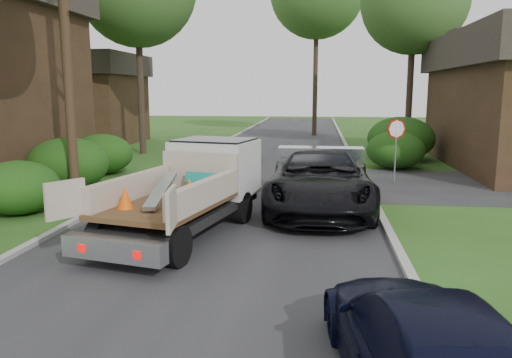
{
  "coord_description": "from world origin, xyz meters",
  "views": [
    {
      "loc": [
        2.31,
        -10.05,
        3.48
      ],
      "look_at": [
        0.71,
        2.78,
        1.2
      ],
      "focal_mm": 35.0,
      "sensor_mm": 36.0,
      "label": 1
    }
  ],
  "objects": [
    {
      "name": "utility_pole",
      "position": [
        -5.48,
        4.98,
        5.17
      ],
      "size": [
        2.42,
        1.25,
        10.0
      ],
      "color": "#382619",
      "rests_on": "ground"
    },
    {
      "name": "hedge_right_b",
      "position": [
        6.5,
        16.0,
        1.1
      ],
      "size": [
        3.38,
        3.38,
        2.21
      ],
      "primitive_type": "ellipsoid",
      "color": "#10400E",
      "rests_on": "ground"
    },
    {
      "name": "house_left_far",
      "position": [
        -13.5,
        22.0,
        3.05
      ],
      "size": [
        7.56,
        7.56,
        6.0
      ],
      "color": "#352516",
      "rests_on": "ground"
    },
    {
      "name": "hedge_left_c",
      "position": [
        -6.8,
        10.0,
        0.85
      ],
      "size": [
        2.6,
        2.6,
        1.7
      ],
      "primitive_type": "ellipsoid",
      "color": "#10400E",
      "rests_on": "ground"
    },
    {
      "name": "road",
      "position": [
        0.0,
        10.0,
        0.0
      ],
      "size": [
        8.0,
        90.0,
        0.02
      ],
      "primitive_type": "cube",
      "color": "#28282B",
      "rests_on": "ground"
    },
    {
      "name": "stop_sign",
      "position": [
        5.2,
        9.0,
        1.78
      ],
      "size": [
        0.71,
        0.32,
        2.48
      ],
      "color": "slate",
      "rests_on": "ground"
    },
    {
      "name": "tree_right_far",
      "position": [
        7.5,
        20.0,
        8.48
      ],
      "size": [
        6.0,
        6.0,
        11.5
      ],
      "color": "#2D2119",
      "rests_on": "ground"
    },
    {
      "name": "navy_suv",
      "position": [
        3.57,
        -4.71,
        0.67
      ],
      "size": [
        2.41,
        4.78,
        1.33
      ],
      "primitive_type": "imported",
      "rotation": [
        0.0,
        0.0,
        3.26
      ],
      "color": "black",
      "rests_on": "ground"
    },
    {
      "name": "curb_left",
      "position": [
        -4.1,
        10.0,
        0.06
      ],
      "size": [
        0.2,
        90.0,
        0.12
      ],
      "primitive_type": "cube",
      "color": "#9E9E99",
      "rests_on": "ground"
    },
    {
      "name": "curb_right",
      "position": [
        4.1,
        10.0,
        0.06
      ],
      "size": [
        0.2,
        90.0,
        0.12
      ],
      "primitive_type": "cube",
      "color": "#9E9E99",
      "rests_on": "ground"
    },
    {
      "name": "black_pickup",
      "position": [
        2.4,
        4.5,
        0.89
      ],
      "size": [
        2.99,
        6.44,
        1.79
      ],
      "primitive_type": "imported",
      "rotation": [
        0.0,
        0.0,
        -0.0
      ],
      "color": "black",
      "rests_on": "ground"
    },
    {
      "name": "hedge_left_a",
      "position": [
        -6.2,
        3.0,
        0.77
      ],
      "size": [
        2.34,
        2.34,
        1.53
      ],
      "primitive_type": "ellipsoid",
      "color": "#10400E",
      "rests_on": "ground"
    },
    {
      "name": "hedge_right_a",
      "position": [
        5.8,
        13.0,
        0.85
      ],
      "size": [
        2.6,
        2.6,
        1.7
      ],
      "primitive_type": "ellipsoid",
      "color": "#10400E",
      "rests_on": "ground"
    },
    {
      "name": "hedge_left_b",
      "position": [
        -6.5,
        6.5,
        0.94
      ],
      "size": [
        2.86,
        2.86,
        1.87
      ],
      "primitive_type": "ellipsoid",
      "color": "#10400E",
      "rests_on": "ground"
    },
    {
      "name": "flatbed_truck",
      "position": [
        -0.71,
        2.17,
        1.2
      ],
      "size": [
        3.61,
        6.18,
        2.2
      ],
      "rotation": [
        0.0,
        0.0,
        -0.22
      ],
      "color": "black",
      "rests_on": "ground"
    },
    {
      "name": "ground",
      "position": [
        0.0,
        0.0,
        0.0
      ],
      "size": [
        120.0,
        120.0,
        0.0
      ],
      "primitive_type": "plane",
      "color": "#2A4E16",
      "rests_on": "ground"
    }
  ]
}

